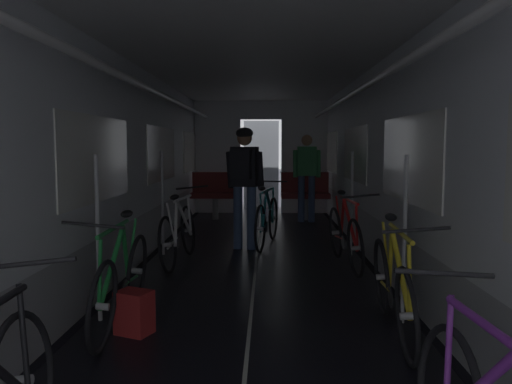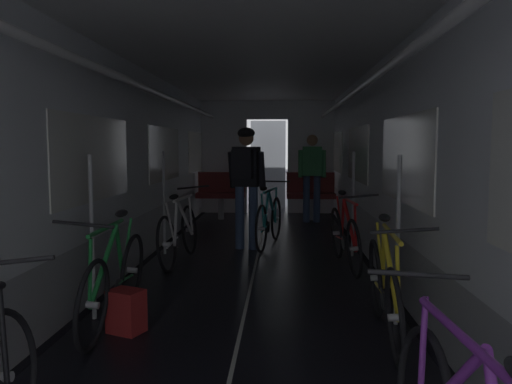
{
  "view_description": "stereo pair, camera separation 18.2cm",
  "coord_description": "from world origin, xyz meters",
  "px_view_note": "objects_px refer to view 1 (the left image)",
  "views": [
    {
      "loc": [
        0.14,
        -2.02,
        1.47
      ],
      "look_at": [
        0.0,
        4.26,
        0.9
      ],
      "focal_mm": 35.37,
      "sensor_mm": 36.0,
      "label": 1
    },
    {
      "loc": [
        0.32,
        -2.01,
        1.47
      ],
      "look_at": [
        0.0,
        4.26,
        0.9
      ],
      "focal_mm": 35.37,
      "sensor_mm": 36.0,
      "label": 2
    }
  ],
  "objects_px": {
    "bicycle_yellow": "(393,287)",
    "bicycle_teal_in_aisle": "(267,220)",
    "bicycle_white": "(179,233)",
    "person_cyclist_aisle": "(244,174)",
    "bench_seat_far_left": "(216,191)",
    "bicycle_red": "(345,236)",
    "bench_seat_far_right": "(305,191)",
    "bicycle_green": "(121,280)",
    "person_standing_near_bench": "(307,172)",
    "backpack_on_floor": "(134,312)"
  },
  "relations": [
    {
      "from": "bicycle_white",
      "to": "bicycle_teal_in_aisle",
      "type": "xyz_separation_m",
      "value": [
        1.11,
        1.14,
        0.0
      ]
    },
    {
      "from": "bicycle_red",
      "to": "backpack_on_floor",
      "type": "distance_m",
      "value": 3.02
    },
    {
      "from": "bench_seat_far_right",
      "to": "bicycle_teal_in_aisle",
      "type": "relative_size",
      "value": 0.59
    },
    {
      "from": "bench_seat_far_right",
      "to": "backpack_on_floor",
      "type": "bearing_deg",
      "value": -106.0
    },
    {
      "from": "bicycle_green",
      "to": "bicycle_teal_in_aisle",
      "type": "distance_m",
      "value": 3.57
    },
    {
      "from": "bicycle_green",
      "to": "person_cyclist_aisle",
      "type": "relative_size",
      "value": 0.98
    },
    {
      "from": "bicycle_red",
      "to": "person_standing_near_bench",
      "type": "distance_m",
      "value": 3.69
    },
    {
      "from": "bicycle_teal_in_aisle",
      "to": "person_standing_near_bench",
      "type": "distance_m",
      "value": 2.55
    },
    {
      "from": "bicycle_teal_in_aisle",
      "to": "backpack_on_floor",
      "type": "relative_size",
      "value": 4.9
    },
    {
      "from": "bicycle_white",
      "to": "person_cyclist_aisle",
      "type": "bearing_deg",
      "value": 48.27
    },
    {
      "from": "backpack_on_floor",
      "to": "bicycle_yellow",
      "type": "bearing_deg",
      "value": -0.02
    },
    {
      "from": "bench_seat_far_right",
      "to": "person_standing_near_bench",
      "type": "relative_size",
      "value": 0.58
    },
    {
      "from": "person_cyclist_aisle",
      "to": "bicycle_teal_in_aisle",
      "type": "distance_m",
      "value": 0.8
    },
    {
      "from": "bicycle_white",
      "to": "bench_seat_far_right",
      "type": "bearing_deg",
      "value": 64.34
    },
    {
      "from": "bicycle_yellow",
      "to": "bicycle_teal_in_aisle",
      "type": "height_order",
      "value": "bicycle_yellow"
    },
    {
      "from": "bicycle_yellow",
      "to": "bicycle_green",
      "type": "relative_size",
      "value": 1.0
    },
    {
      "from": "backpack_on_floor",
      "to": "bicycle_red",
      "type": "bearing_deg",
      "value": 48.62
    },
    {
      "from": "bicycle_white",
      "to": "backpack_on_floor",
      "type": "bearing_deg",
      "value": -88.41
    },
    {
      "from": "bench_seat_far_right",
      "to": "person_cyclist_aisle",
      "type": "relative_size",
      "value": 0.57
    },
    {
      "from": "bench_seat_far_left",
      "to": "bicycle_red",
      "type": "bearing_deg",
      "value": -63.6
    },
    {
      "from": "bicycle_red",
      "to": "person_standing_near_bench",
      "type": "bearing_deg",
      "value": 92.97
    },
    {
      "from": "bicycle_red",
      "to": "bicycle_yellow",
      "type": "xyz_separation_m",
      "value": [
        0.02,
        -2.26,
        -0.0
      ]
    },
    {
      "from": "bicycle_white",
      "to": "backpack_on_floor",
      "type": "distance_m",
      "value": 2.4
    },
    {
      "from": "bicycle_red",
      "to": "bicycle_white",
      "type": "relative_size",
      "value": 1.0
    },
    {
      "from": "bench_seat_far_right",
      "to": "bicycle_green",
      "type": "xyz_separation_m",
      "value": [
        -1.94,
        -6.11,
        -0.19
      ]
    },
    {
      "from": "bicycle_teal_in_aisle",
      "to": "bicycle_red",
      "type": "bearing_deg",
      "value": -53.25
    },
    {
      "from": "person_standing_near_bench",
      "to": "bicycle_green",
      "type": "bearing_deg",
      "value": -108.71
    },
    {
      "from": "bicycle_yellow",
      "to": "person_standing_near_bench",
      "type": "distance_m",
      "value": 5.93
    },
    {
      "from": "bench_seat_far_left",
      "to": "bicycle_yellow",
      "type": "height_order",
      "value": "bench_seat_far_left"
    },
    {
      "from": "bicycle_yellow",
      "to": "bicycle_white",
      "type": "distance_m",
      "value": 3.17
    },
    {
      "from": "person_cyclist_aisle",
      "to": "bicycle_white",
      "type": "bearing_deg",
      "value": -131.73
    },
    {
      "from": "bicycle_red",
      "to": "bicycle_white",
      "type": "bearing_deg",
      "value": 176.35
    },
    {
      "from": "bench_seat_far_left",
      "to": "person_cyclist_aisle",
      "type": "bearing_deg",
      "value": -76.57
    },
    {
      "from": "bicycle_red",
      "to": "bicycle_teal_in_aisle",
      "type": "xyz_separation_m",
      "value": [
        -0.95,
        1.27,
        0.0
      ]
    },
    {
      "from": "bench_seat_far_left",
      "to": "backpack_on_floor",
      "type": "height_order",
      "value": "bench_seat_far_left"
    },
    {
      "from": "bench_seat_far_right",
      "to": "person_standing_near_bench",
      "type": "distance_m",
      "value": 0.55
    },
    {
      "from": "bicycle_green",
      "to": "person_cyclist_aisle",
      "type": "distance_m",
      "value": 3.3
    },
    {
      "from": "bicycle_white",
      "to": "person_cyclist_aisle",
      "type": "height_order",
      "value": "person_cyclist_aisle"
    },
    {
      "from": "bench_seat_far_left",
      "to": "backpack_on_floor",
      "type": "bearing_deg",
      "value": -89.98
    },
    {
      "from": "bicycle_red",
      "to": "bicycle_white",
      "type": "xyz_separation_m",
      "value": [
        -2.05,
        0.13,
        -0.0
      ]
    },
    {
      "from": "bicycle_yellow",
      "to": "bicycle_white",
      "type": "bearing_deg",
      "value": 131.05
    },
    {
      "from": "bench_seat_far_left",
      "to": "bicycle_teal_in_aisle",
      "type": "distance_m",
      "value": 2.94
    },
    {
      "from": "bicycle_teal_in_aisle",
      "to": "backpack_on_floor",
      "type": "xyz_separation_m",
      "value": [
        -1.04,
        -3.53,
        -0.21
      ]
    },
    {
      "from": "bench_seat_far_left",
      "to": "bicycle_teal_in_aisle",
      "type": "bearing_deg",
      "value": -69.18
    },
    {
      "from": "bench_seat_far_left",
      "to": "bicycle_white",
      "type": "xyz_separation_m",
      "value": [
        -0.06,
        -3.88,
        -0.19
      ]
    },
    {
      "from": "bench_seat_far_right",
      "to": "bicycle_white",
      "type": "distance_m",
      "value": 4.31
    },
    {
      "from": "bench_seat_far_right",
      "to": "person_standing_near_bench",
      "type": "height_order",
      "value": "person_standing_near_bench"
    },
    {
      "from": "bench_seat_far_left",
      "to": "bicycle_green",
      "type": "xyz_separation_m",
      "value": [
        -0.14,
        -6.11,
        -0.19
      ]
    },
    {
      "from": "bicycle_white",
      "to": "bicycle_teal_in_aisle",
      "type": "height_order",
      "value": "bicycle_white"
    },
    {
      "from": "bicycle_red",
      "to": "backpack_on_floor",
      "type": "bearing_deg",
      "value": -131.38
    }
  ]
}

